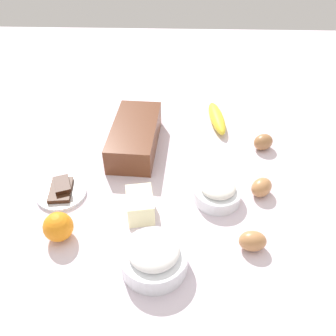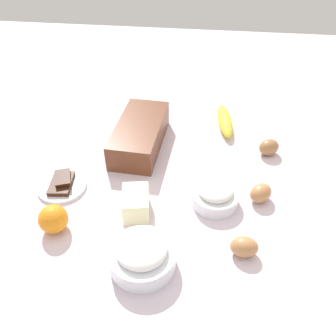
{
  "view_description": "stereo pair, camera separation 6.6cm",
  "coord_description": "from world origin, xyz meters",
  "px_view_note": "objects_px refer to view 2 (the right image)",
  "views": [
    {
      "loc": [
        -0.73,
        -0.02,
        0.66
      ],
      "look_at": [
        0.0,
        0.0,
        0.04
      ],
      "focal_mm": 37.93,
      "sensor_mm": 36.0,
      "label": 1
    },
    {
      "loc": [
        -0.73,
        -0.09,
        0.66
      ],
      "look_at": [
        0.0,
        0.0,
        0.04
      ],
      "focal_mm": 37.93,
      "sensor_mm": 36.0,
      "label": 2
    }
  ],
  "objects_px": {
    "flour_bowl": "(215,195)",
    "orange_fruit": "(53,219)",
    "loaf_pan": "(140,134)",
    "egg_loose": "(261,193)",
    "butter_block": "(136,203)",
    "egg_beside_bowl": "(269,147)",
    "sugar_bowl": "(142,255)",
    "chocolate_plate": "(62,185)",
    "banana": "(225,121)",
    "egg_near_butter": "(244,247)"
  },
  "relations": [
    {
      "from": "orange_fruit",
      "to": "butter_block",
      "type": "xyz_separation_m",
      "value": [
        0.08,
        -0.18,
        -0.0
      ]
    },
    {
      "from": "sugar_bowl",
      "to": "egg_loose",
      "type": "height_order",
      "value": "sugar_bowl"
    },
    {
      "from": "flour_bowl",
      "to": "egg_beside_bowl",
      "type": "bearing_deg",
      "value": -34.66
    },
    {
      "from": "loaf_pan",
      "to": "banana",
      "type": "height_order",
      "value": "loaf_pan"
    },
    {
      "from": "flour_bowl",
      "to": "butter_block",
      "type": "relative_size",
      "value": 1.35
    },
    {
      "from": "egg_near_butter",
      "to": "egg_beside_bowl",
      "type": "distance_m",
      "value": 0.39
    },
    {
      "from": "chocolate_plate",
      "to": "loaf_pan",
      "type": "bearing_deg",
      "value": -38.97
    },
    {
      "from": "banana",
      "to": "egg_loose",
      "type": "height_order",
      "value": "egg_loose"
    },
    {
      "from": "loaf_pan",
      "to": "chocolate_plate",
      "type": "height_order",
      "value": "loaf_pan"
    },
    {
      "from": "loaf_pan",
      "to": "flour_bowl",
      "type": "xyz_separation_m",
      "value": [
        -0.22,
        -0.23,
        -0.01
      ]
    },
    {
      "from": "orange_fruit",
      "to": "chocolate_plate",
      "type": "xyz_separation_m",
      "value": [
        0.14,
        0.03,
        -0.02
      ]
    },
    {
      "from": "flour_bowl",
      "to": "chocolate_plate",
      "type": "relative_size",
      "value": 0.93
    },
    {
      "from": "banana",
      "to": "egg_near_butter",
      "type": "bearing_deg",
      "value": -175.2
    },
    {
      "from": "flour_bowl",
      "to": "egg_near_butter",
      "type": "distance_m",
      "value": 0.17
    },
    {
      "from": "sugar_bowl",
      "to": "egg_beside_bowl",
      "type": "bearing_deg",
      "value": -35.19
    },
    {
      "from": "chocolate_plate",
      "to": "butter_block",
      "type": "bearing_deg",
      "value": -105.98
    },
    {
      "from": "banana",
      "to": "egg_near_butter",
      "type": "distance_m",
      "value": 0.52
    },
    {
      "from": "orange_fruit",
      "to": "egg_beside_bowl",
      "type": "height_order",
      "value": "orange_fruit"
    },
    {
      "from": "banana",
      "to": "egg_beside_bowl",
      "type": "relative_size",
      "value": 3.06
    },
    {
      "from": "loaf_pan",
      "to": "egg_near_butter",
      "type": "distance_m",
      "value": 0.48
    },
    {
      "from": "flour_bowl",
      "to": "sugar_bowl",
      "type": "distance_m",
      "value": 0.26
    },
    {
      "from": "butter_block",
      "to": "banana",
      "type": "bearing_deg",
      "value": -27.59
    },
    {
      "from": "banana",
      "to": "chocolate_plate",
      "type": "height_order",
      "value": "banana"
    },
    {
      "from": "flour_bowl",
      "to": "orange_fruit",
      "type": "relative_size",
      "value": 1.75
    },
    {
      "from": "sugar_bowl",
      "to": "chocolate_plate",
      "type": "relative_size",
      "value": 1.12
    },
    {
      "from": "egg_near_butter",
      "to": "banana",
      "type": "bearing_deg",
      "value": 4.8
    },
    {
      "from": "egg_beside_bowl",
      "to": "chocolate_plate",
      "type": "bearing_deg",
      "value": 111.22
    },
    {
      "from": "sugar_bowl",
      "to": "flour_bowl",
      "type": "bearing_deg",
      "value": -35.76
    },
    {
      "from": "sugar_bowl",
      "to": "butter_block",
      "type": "distance_m",
      "value": 0.16
    },
    {
      "from": "sugar_bowl",
      "to": "chocolate_plate",
      "type": "height_order",
      "value": "sugar_bowl"
    },
    {
      "from": "butter_block",
      "to": "loaf_pan",
      "type": "bearing_deg",
      "value": 8.36
    },
    {
      "from": "sugar_bowl",
      "to": "banana",
      "type": "height_order",
      "value": "sugar_bowl"
    },
    {
      "from": "flour_bowl",
      "to": "loaf_pan",
      "type": "bearing_deg",
      "value": 46.71
    },
    {
      "from": "egg_near_butter",
      "to": "chocolate_plate",
      "type": "relative_size",
      "value": 0.48
    },
    {
      "from": "loaf_pan",
      "to": "egg_loose",
      "type": "xyz_separation_m",
      "value": [
        -0.2,
        -0.35,
        -0.02
      ]
    },
    {
      "from": "sugar_bowl",
      "to": "loaf_pan",
      "type": "bearing_deg",
      "value": 11.15
    },
    {
      "from": "egg_near_butter",
      "to": "butter_block",
      "type": "bearing_deg",
      "value": 69.9
    },
    {
      "from": "banana",
      "to": "egg_loose",
      "type": "relative_size",
      "value": 3.03
    },
    {
      "from": "sugar_bowl",
      "to": "egg_near_butter",
      "type": "height_order",
      "value": "sugar_bowl"
    },
    {
      "from": "egg_beside_bowl",
      "to": "butter_block",
      "type": "bearing_deg",
      "value": 128.79
    },
    {
      "from": "egg_loose",
      "to": "chocolate_plate",
      "type": "xyz_separation_m",
      "value": [
        -0.02,
        0.53,
        -0.01
      ]
    },
    {
      "from": "sugar_bowl",
      "to": "egg_beside_bowl",
      "type": "height_order",
      "value": "sugar_bowl"
    },
    {
      "from": "loaf_pan",
      "to": "egg_near_butter",
      "type": "relative_size",
      "value": 4.58
    },
    {
      "from": "egg_near_butter",
      "to": "egg_loose",
      "type": "distance_m",
      "value": 0.18
    },
    {
      "from": "flour_bowl",
      "to": "egg_near_butter",
      "type": "xyz_separation_m",
      "value": [
        -0.15,
        -0.07,
        -0.0
      ]
    },
    {
      "from": "loaf_pan",
      "to": "banana",
      "type": "xyz_separation_m",
      "value": [
        0.14,
        -0.26,
        -0.02
      ]
    },
    {
      "from": "banana",
      "to": "egg_loose",
      "type": "bearing_deg",
      "value": -164.76
    },
    {
      "from": "egg_beside_bowl",
      "to": "loaf_pan",
      "type": "bearing_deg",
      "value": 90.53
    },
    {
      "from": "flour_bowl",
      "to": "orange_fruit",
      "type": "height_order",
      "value": "orange_fruit"
    },
    {
      "from": "butter_block",
      "to": "egg_near_butter",
      "type": "bearing_deg",
      "value": -110.1
    }
  ]
}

